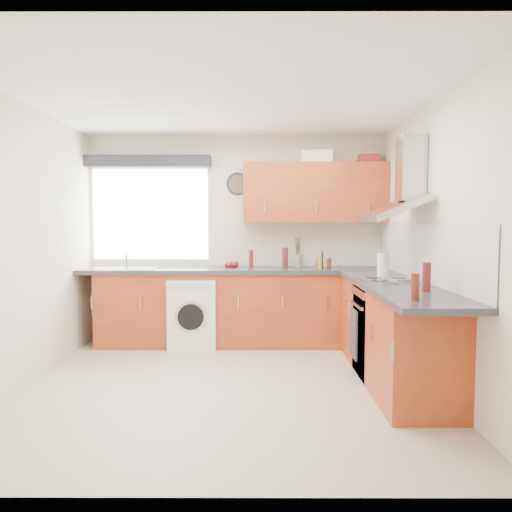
{
  "coord_description": "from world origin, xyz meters",
  "views": [
    {
      "loc": [
        0.26,
        -4.34,
        1.46
      ],
      "look_at": [
        0.25,
        0.85,
        1.1
      ],
      "focal_mm": 35.0,
      "sensor_mm": 36.0,
      "label": 1
    }
  ],
  "objects_px": {
    "oven": "(388,331)",
    "extractor_hood": "(402,188)",
    "upper_cabinets": "(315,193)",
    "washing_machine": "(194,313)"
  },
  "relations": [
    {
      "from": "oven",
      "to": "extractor_hood",
      "type": "xyz_separation_m",
      "value": [
        0.1,
        -0.0,
        1.34
      ]
    },
    {
      "from": "oven",
      "to": "washing_machine",
      "type": "distance_m",
      "value": 2.26
    },
    {
      "from": "extractor_hood",
      "to": "oven",
      "type": "bearing_deg",
      "value": 180.0
    },
    {
      "from": "extractor_hood",
      "to": "washing_machine",
      "type": "xyz_separation_m",
      "value": [
        -2.08,
        1.1,
        -1.37
      ]
    },
    {
      "from": "upper_cabinets",
      "to": "washing_machine",
      "type": "xyz_separation_m",
      "value": [
        -1.43,
        -0.23,
        -1.4
      ]
    },
    {
      "from": "oven",
      "to": "upper_cabinets",
      "type": "relative_size",
      "value": 0.5
    },
    {
      "from": "oven",
      "to": "extractor_hood",
      "type": "distance_m",
      "value": 1.35
    },
    {
      "from": "oven",
      "to": "washing_machine",
      "type": "bearing_deg",
      "value": 150.91
    },
    {
      "from": "oven",
      "to": "washing_machine",
      "type": "height_order",
      "value": "oven"
    },
    {
      "from": "extractor_hood",
      "to": "upper_cabinets",
      "type": "distance_m",
      "value": 1.48
    }
  ]
}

